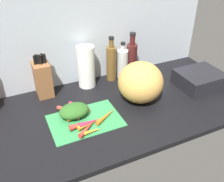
{
  "coord_description": "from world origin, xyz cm",
  "views": [
    {
      "loc": [
        -52.08,
        -110.45,
        88.93
      ],
      "look_at": [
        -1.61,
        -0.85,
        11.7
      ],
      "focal_mm": 40.74,
      "sensor_mm": 36.0,
      "label": 1
    }
  ],
  "objects_px": {
    "carrot_8": "(88,128)",
    "winter_squash": "(141,82)",
    "carrot_2": "(79,109)",
    "bottle_1": "(122,63)",
    "carrot_5": "(84,112)",
    "carrot_4": "(81,107)",
    "carrot_7": "(81,125)",
    "bottle_0": "(111,62)",
    "carrot_3": "(89,123)",
    "carrot_10": "(77,110)",
    "dish_rack": "(199,79)",
    "carrot_9": "(70,110)",
    "bottle_2": "(132,58)",
    "knife_block": "(43,78)",
    "carrot_11": "(79,115)",
    "carrot_6": "(91,131)",
    "carrot_1": "(90,123)",
    "cutting_board": "(85,120)",
    "carrot_0": "(106,116)",
    "paper_towel_roll": "(86,67)"
  },
  "relations": [
    {
      "from": "carrot_8",
      "to": "winter_squash",
      "type": "relative_size",
      "value": 0.53
    },
    {
      "from": "carrot_2",
      "to": "bottle_1",
      "type": "xyz_separation_m",
      "value": [
        0.41,
        0.26,
        0.09
      ]
    },
    {
      "from": "carrot_2",
      "to": "carrot_5",
      "type": "height_order",
      "value": "same"
    },
    {
      "from": "carrot_2",
      "to": "winter_squash",
      "type": "distance_m",
      "value": 0.39
    },
    {
      "from": "carrot_4",
      "to": "carrot_5",
      "type": "xyz_separation_m",
      "value": [
        0.0,
        -0.04,
        -0.01
      ]
    },
    {
      "from": "carrot_2",
      "to": "winter_squash",
      "type": "relative_size",
      "value": 0.46
    },
    {
      "from": "carrot_7",
      "to": "bottle_0",
      "type": "relative_size",
      "value": 0.39
    },
    {
      "from": "carrot_3",
      "to": "carrot_10",
      "type": "xyz_separation_m",
      "value": [
        -0.02,
        0.13,
        -0.0
      ]
    },
    {
      "from": "carrot_8",
      "to": "winter_squash",
      "type": "xyz_separation_m",
      "value": [
        0.39,
        0.14,
        0.1
      ]
    },
    {
      "from": "carrot_10",
      "to": "bottle_0",
      "type": "bearing_deg",
      "value": 39.48
    },
    {
      "from": "carrot_2",
      "to": "dish_rack",
      "type": "relative_size",
      "value": 0.43
    },
    {
      "from": "carrot_9",
      "to": "bottle_2",
      "type": "bearing_deg",
      "value": 25.68
    },
    {
      "from": "knife_block",
      "to": "bottle_0",
      "type": "xyz_separation_m",
      "value": [
        0.46,
        -0.0,
        0.01
      ]
    },
    {
      "from": "carrot_11",
      "to": "winter_squash",
      "type": "relative_size",
      "value": 0.52
    },
    {
      "from": "bottle_1",
      "to": "carrot_6",
      "type": "bearing_deg",
      "value": -131.39
    },
    {
      "from": "bottle_1",
      "to": "carrot_3",
      "type": "bearing_deg",
      "value": -134.56
    },
    {
      "from": "carrot_6",
      "to": "carrot_9",
      "type": "height_order",
      "value": "same"
    },
    {
      "from": "carrot_3",
      "to": "dish_rack",
      "type": "relative_size",
      "value": 0.41
    },
    {
      "from": "carrot_5",
      "to": "bottle_1",
      "type": "height_order",
      "value": "bottle_1"
    },
    {
      "from": "carrot_1",
      "to": "bottle_0",
      "type": "relative_size",
      "value": 0.46
    },
    {
      "from": "carrot_3",
      "to": "carrot_7",
      "type": "distance_m",
      "value": 0.04
    },
    {
      "from": "winter_squash",
      "to": "cutting_board",
      "type": "bearing_deg",
      "value": -171.6
    },
    {
      "from": "bottle_2",
      "to": "knife_block",
      "type": "bearing_deg",
      "value": -179.91
    },
    {
      "from": "carrot_2",
      "to": "carrot_8",
      "type": "bearing_deg",
      "value": -94.0
    },
    {
      "from": "knife_block",
      "to": "bottle_0",
      "type": "distance_m",
      "value": 0.46
    },
    {
      "from": "carrot_0",
      "to": "carrot_10",
      "type": "bearing_deg",
      "value": 138.99
    },
    {
      "from": "carrot_3",
      "to": "bottle_1",
      "type": "distance_m",
      "value": 0.58
    },
    {
      "from": "carrot_8",
      "to": "dish_rack",
      "type": "height_order",
      "value": "dish_rack"
    },
    {
      "from": "carrot_7",
      "to": "carrot_10",
      "type": "xyz_separation_m",
      "value": [
        0.02,
        0.13,
        -0.0
      ]
    },
    {
      "from": "cutting_board",
      "to": "bottle_1",
      "type": "distance_m",
      "value": 0.55
    },
    {
      "from": "paper_towel_roll",
      "to": "bottle_0",
      "type": "height_order",
      "value": "bottle_0"
    },
    {
      "from": "carrot_3",
      "to": "dish_rack",
      "type": "bearing_deg",
      "value": 6.11
    },
    {
      "from": "carrot_9",
      "to": "bottle_0",
      "type": "relative_size",
      "value": 0.5
    },
    {
      "from": "carrot_9",
      "to": "winter_squash",
      "type": "bearing_deg",
      "value": -6.6
    },
    {
      "from": "bottle_1",
      "to": "carrot_8",
      "type": "bearing_deg",
      "value": -133.8
    },
    {
      "from": "carrot_7",
      "to": "carrot_11",
      "type": "height_order",
      "value": "carrot_11"
    },
    {
      "from": "carrot_3",
      "to": "bottle_0",
      "type": "bearing_deg",
      "value": 52.25
    },
    {
      "from": "bottle_1",
      "to": "bottle_0",
      "type": "bearing_deg",
      "value": 177.54
    },
    {
      "from": "carrot_7",
      "to": "carrot_11",
      "type": "xyz_separation_m",
      "value": [
        0.02,
        0.08,
        0.0
      ]
    },
    {
      "from": "cutting_board",
      "to": "carrot_1",
      "type": "relative_size",
      "value": 2.72
    },
    {
      "from": "knife_block",
      "to": "bottle_2",
      "type": "distance_m",
      "value": 0.62
    },
    {
      "from": "carrot_8",
      "to": "carrot_11",
      "type": "distance_m",
      "value": 0.12
    },
    {
      "from": "bottle_1",
      "to": "carrot_4",
      "type": "bearing_deg",
      "value": -147.01
    },
    {
      "from": "carrot_11",
      "to": "bottle_2",
      "type": "distance_m",
      "value": 0.61
    },
    {
      "from": "carrot_6",
      "to": "carrot_9",
      "type": "distance_m",
      "value": 0.22
    },
    {
      "from": "carrot_4",
      "to": "bottle_0",
      "type": "distance_m",
      "value": 0.42
    },
    {
      "from": "carrot_3",
      "to": "bottle_2",
      "type": "distance_m",
      "value": 0.64
    },
    {
      "from": "carrot_10",
      "to": "knife_block",
      "type": "xyz_separation_m",
      "value": [
        -0.12,
        0.28,
        0.09
      ]
    },
    {
      "from": "carrot_11",
      "to": "knife_block",
      "type": "height_order",
      "value": "knife_block"
    },
    {
      "from": "winter_squash",
      "to": "carrot_11",
      "type": "bearing_deg",
      "value": -176.87
    }
  ]
}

